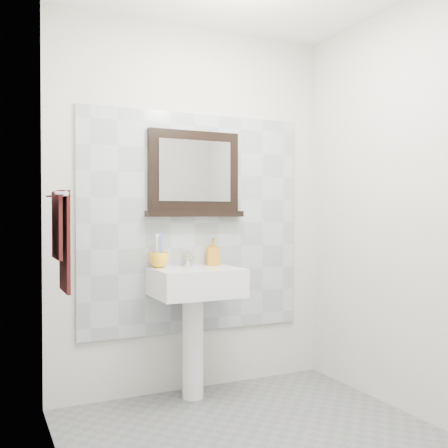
# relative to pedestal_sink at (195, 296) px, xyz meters

# --- Properties ---
(back_wall) EXTENTS (2.00, 0.01, 2.50)m
(back_wall) POSITION_rel_pedestal_sink_xyz_m (0.08, 0.23, 0.57)
(back_wall) COLOR silver
(back_wall) RESTS_ON ground
(left_wall) EXTENTS (0.01, 2.20, 2.50)m
(left_wall) POSITION_rel_pedestal_sink_xyz_m (-0.92, -0.87, 0.57)
(left_wall) COLOR silver
(left_wall) RESTS_ON ground
(right_wall) EXTENTS (0.01, 2.20, 2.50)m
(right_wall) POSITION_rel_pedestal_sink_xyz_m (1.08, -0.87, 0.57)
(right_wall) COLOR silver
(right_wall) RESTS_ON ground
(splashback) EXTENTS (1.60, 0.02, 1.50)m
(splashback) POSITION_rel_pedestal_sink_xyz_m (0.08, 0.21, 0.47)
(splashback) COLOR #A1AAAF
(splashback) RESTS_ON back_wall
(pedestal_sink) EXTENTS (0.55, 0.44, 0.96)m
(pedestal_sink) POSITION_rel_pedestal_sink_xyz_m (0.00, 0.00, 0.00)
(pedestal_sink) COLOR white
(pedestal_sink) RESTS_ON ground
(toothbrush_cup) EXTENTS (0.14, 0.14, 0.10)m
(toothbrush_cup) POSITION_rel_pedestal_sink_xyz_m (-0.21, 0.12, 0.23)
(toothbrush_cup) COLOR yellow
(toothbrush_cup) RESTS_ON pedestal_sink
(toothbrushes) EXTENTS (0.05, 0.04, 0.21)m
(toothbrushes) POSITION_rel_pedestal_sink_xyz_m (-0.20, 0.12, 0.31)
(toothbrushes) COLOR white
(toothbrushes) RESTS_ON toothbrush_cup
(soap_dispenser) EXTENTS (0.10, 0.10, 0.18)m
(soap_dispenser) POSITION_rel_pedestal_sink_xyz_m (0.18, 0.13, 0.28)
(soap_dispenser) COLOR #BF5816
(soap_dispenser) RESTS_ON pedestal_sink
(framed_mirror) EXTENTS (0.69, 0.11, 0.58)m
(framed_mirror) POSITION_rel_pedestal_sink_xyz_m (0.07, 0.19, 0.79)
(framed_mirror) COLOR black
(framed_mirror) RESTS_ON back_wall
(towel_bar) EXTENTS (0.07, 0.40, 0.03)m
(towel_bar) POSITION_rel_pedestal_sink_xyz_m (-0.87, -0.19, 0.64)
(towel_bar) COLOR silver
(towel_bar) RESTS_ON left_wall
(hand_towel) EXTENTS (0.06, 0.30, 0.55)m
(hand_towel) POSITION_rel_pedestal_sink_xyz_m (-0.86, -0.19, 0.43)
(hand_towel) COLOR black
(hand_towel) RESTS_ON towel_bar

